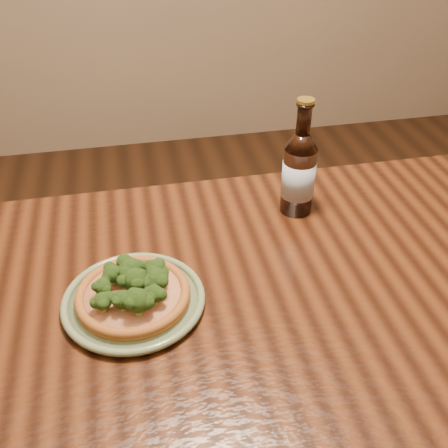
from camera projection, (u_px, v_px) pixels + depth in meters
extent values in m
cube|color=#3F1E0D|center=(248.00, 317.00, 0.95)|extent=(1.60, 0.90, 0.04)
cylinder|color=#3F1E0D|center=(448.00, 278.00, 1.59)|extent=(0.07, 0.07, 0.71)
cylinder|color=#667953|center=(134.00, 302.00, 0.94)|extent=(0.24, 0.24, 0.01)
torus|color=#667953|center=(134.00, 299.00, 0.94)|extent=(0.26, 0.26, 0.01)
torus|color=#667953|center=(134.00, 300.00, 0.94)|extent=(0.21, 0.21, 0.01)
cylinder|color=brown|center=(133.00, 297.00, 0.94)|extent=(0.20, 0.20, 0.01)
torus|color=brown|center=(133.00, 294.00, 0.93)|extent=(0.20, 0.20, 0.02)
cylinder|color=#DDBF87|center=(133.00, 294.00, 0.93)|extent=(0.17, 0.17, 0.01)
sphere|color=#31561B|center=(156.00, 279.00, 0.92)|extent=(0.05, 0.05, 0.04)
sphere|color=#31561B|center=(135.00, 279.00, 0.91)|extent=(0.06, 0.06, 0.04)
sphere|color=#31561B|center=(130.00, 269.00, 0.93)|extent=(0.04, 0.04, 0.04)
sphere|color=#31561B|center=(156.00, 269.00, 0.94)|extent=(0.05, 0.05, 0.04)
sphere|color=#31561B|center=(103.00, 301.00, 0.88)|extent=(0.03, 0.03, 0.03)
sphere|color=#31561B|center=(102.00, 287.00, 0.91)|extent=(0.04, 0.04, 0.03)
sphere|color=#31561B|center=(155.00, 294.00, 0.89)|extent=(0.04, 0.04, 0.03)
sphere|color=#31561B|center=(113.00, 273.00, 0.93)|extent=(0.04, 0.04, 0.03)
sphere|color=#31561B|center=(138.00, 301.00, 0.87)|extent=(0.05, 0.05, 0.04)
sphere|color=#31561B|center=(129.00, 278.00, 0.92)|extent=(0.05, 0.05, 0.03)
sphere|color=#31561B|center=(122.00, 300.00, 0.88)|extent=(0.05, 0.05, 0.03)
cylinder|color=black|center=(298.00, 180.00, 1.15)|extent=(0.07, 0.07, 0.16)
cone|color=black|center=(302.00, 141.00, 1.09)|extent=(0.07, 0.07, 0.03)
cylinder|color=black|center=(304.00, 118.00, 1.06)|extent=(0.03, 0.03, 0.07)
torus|color=black|center=(305.00, 105.00, 1.04)|extent=(0.04, 0.04, 0.01)
cylinder|color=#A58C33|center=(306.00, 101.00, 1.04)|extent=(0.04, 0.04, 0.01)
cylinder|color=#A4B4C5|center=(298.00, 178.00, 1.14)|extent=(0.07, 0.07, 0.08)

